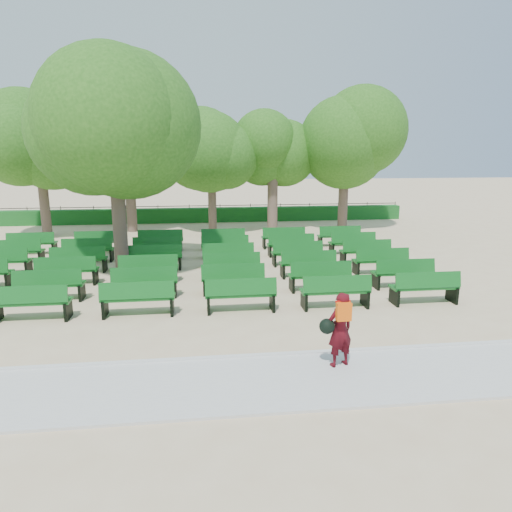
{
  "coord_description": "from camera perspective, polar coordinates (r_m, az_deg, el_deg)",
  "views": [
    {
      "loc": [
        -0.36,
        -15.43,
        4.43
      ],
      "look_at": [
        1.44,
        -1.0,
        1.1
      ],
      "focal_mm": 32.0,
      "sensor_mm": 36.0,
      "label": 1
    }
  ],
  "objects": [
    {
      "name": "person",
      "position": [
        9.65,
        10.36,
        -8.91
      ],
      "size": [
        0.79,
        0.55,
        1.59
      ],
      "rotation": [
        0.0,
        0.0,
        3.46
      ],
      "color": "#440910",
      "rests_on": "ground"
    },
    {
      "name": "hedge",
      "position": [
        29.71,
        -6.39,
        5.12
      ],
      "size": [
        26.0,
        0.7,
        0.9
      ],
      "primitive_type": "cube",
      "color": "#185E20",
      "rests_on": "ground"
    },
    {
      "name": "paving",
      "position": [
        9.17,
        -4.15,
        -15.83
      ],
      "size": [
        30.0,
        2.2,
        0.06
      ],
      "primitive_type": "cube",
      "color": "silver",
      "rests_on": "ground"
    },
    {
      "name": "bench_array",
      "position": [
        17.1,
        -8.07,
        -1.9
      ],
      "size": [
        2.0,
        0.64,
        1.26
      ],
      "rotation": [
        0.0,
        0.0,
        0.01
      ],
      "color": "#105C1B",
      "rests_on": "ground"
    },
    {
      "name": "ground",
      "position": [
        16.06,
        -5.57,
        -3.18
      ],
      "size": [
        120.0,
        120.0,
        0.0
      ],
      "primitive_type": "plane",
      "color": "#D3B68C"
    },
    {
      "name": "tree_line",
      "position": [
        25.82,
        -6.22,
        2.94
      ],
      "size": [
        21.8,
        6.8,
        7.04
      ],
      "primitive_type": null,
      "color": "#316A1C",
      "rests_on": "ground"
    },
    {
      "name": "fence",
      "position": [
        30.16,
        -6.38,
        4.38
      ],
      "size": [
        26.0,
        0.1,
        1.02
      ],
      "primitive_type": null,
      "color": "black",
      "rests_on": "ground"
    },
    {
      "name": "curb",
      "position": [
        10.18,
        -4.51,
        -12.63
      ],
      "size": [
        30.0,
        0.12,
        0.1
      ],
      "primitive_type": "cube",
      "color": "silver",
      "rests_on": "ground"
    },
    {
      "name": "tree_among",
      "position": [
        17.23,
        -17.37,
        14.28
      ],
      "size": [
        5.69,
        5.69,
        7.59
      ],
      "color": "brown",
      "rests_on": "ground"
    }
  ]
}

